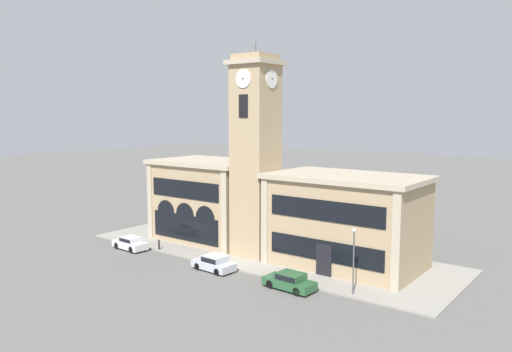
# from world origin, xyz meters

# --- Properties ---
(ground_plane) EXTENTS (300.00, 300.00, 0.00)m
(ground_plane) POSITION_xyz_m (0.00, 0.00, 0.00)
(ground_plane) COLOR #605E5B
(sidewalk_kerb) EXTENTS (39.83, 13.45, 0.15)m
(sidewalk_kerb) POSITION_xyz_m (0.00, 6.73, 0.07)
(sidewalk_kerb) COLOR gray
(sidewalk_kerb) RESTS_ON ground_plane
(clock_tower) EXTENTS (4.49, 4.49, 21.35)m
(clock_tower) POSITION_xyz_m (0.00, 5.17, 10.14)
(clock_tower) COLOR tan
(clock_tower) RESTS_ON ground_plane
(town_hall_left_wing) EXTENTS (12.70, 8.88, 9.19)m
(town_hall_left_wing) POSITION_xyz_m (-8.20, 7.33, 4.62)
(town_hall_left_wing) COLOR tan
(town_hall_left_wing) RESTS_ON ground_plane
(town_hall_right_wing) EXTENTS (14.42, 8.88, 8.75)m
(town_hall_right_wing) POSITION_xyz_m (9.06, 7.34, 4.40)
(town_hall_right_wing) COLOR tan
(town_hall_right_wing) RESTS_ON ground_plane
(parked_car_near) EXTENTS (4.27, 2.00, 1.40)m
(parked_car_near) POSITION_xyz_m (-11.89, -1.26, 0.74)
(parked_car_near) COLOR silver
(parked_car_near) RESTS_ON ground_plane
(parked_car_mid) EXTENTS (4.23, 2.12, 1.45)m
(parked_car_mid) POSITION_xyz_m (0.10, -1.26, 0.75)
(parked_car_mid) COLOR #B2B7C1
(parked_car_mid) RESTS_ON ground_plane
(parked_car_far) EXTENTS (4.50, 2.07, 1.44)m
(parked_car_far) POSITION_xyz_m (8.44, -1.26, 0.75)
(parked_car_far) COLOR #285633
(parked_car_far) RESTS_ON ground_plane
(street_lamp) EXTENTS (0.36, 0.36, 5.35)m
(street_lamp) POSITION_xyz_m (13.22, 0.56, 3.70)
(street_lamp) COLOR #4C4C51
(street_lamp) RESTS_ON sidewalk_kerb
(bollard) EXTENTS (0.18, 0.18, 1.06)m
(bollard) POSITION_xyz_m (-9.14, 0.31, 0.67)
(bollard) COLOR black
(bollard) RESTS_ON sidewalk_kerb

